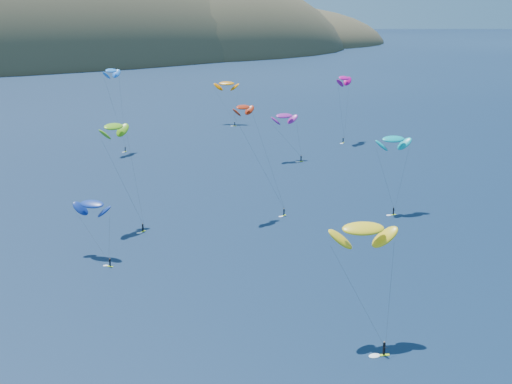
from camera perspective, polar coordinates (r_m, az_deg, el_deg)
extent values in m
ellipsoid|color=#3D3526|center=(642.40, -6.07, 10.29)|extent=(320.00, 220.00, 156.00)
ellipsoid|color=#3D3526|center=(731.31, 1.53, 11.37)|extent=(240.00, 180.00, 84.00)
cube|color=#C8F61B|center=(107.22, 10.18, -12.72)|extent=(1.72, 1.03, 0.09)
cylinder|color=black|center=(106.73, 10.21, -12.23)|extent=(0.39, 0.39, 1.77)
sphere|color=#8C6047|center=(106.26, 10.23, -11.74)|extent=(0.30, 0.30, 0.30)
ellipsoid|color=yellow|center=(107.66, 8.57, -2.91)|extent=(10.94, 7.80, 5.55)
cube|color=#C8F61B|center=(158.25, -9.03, -3.13)|extent=(1.43, 1.09, 0.08)
cylinder|color=black|center=(157.96, -9.05, -2.82)|extent=(0.33, 0.33, 1.52)
sphere|color=#8C6047|center=(157.69, -9.06, -2.52)|extent=(0.26, 0.26, 0.26)
ellipsoid|color=#68B818|center=(160.69, -11.33, 5.16)|extent=(9.31, 7.79, 4.74)
cube|color=#C8F61B|center=(238.19, -10.41, 3.20)|extent=(1.21, 1.06, 0.07)
cylinder|color=black|center=(238.02, -10.42, 3.39)|extent=(0.29, 0.29, 1.34)
sphere|color=#8C6047|center=(237.86, -10.43, 3.57)|extent=(0.23, 0.23, 0.23)
ellipsoid|color=#1F7AE8|center=(239.10, -11.51, 9.50)|extent=(8.85, 8.10, 4.60)
cube|color=#C8F61B|center=(170.85, 10.92, -1.80)|extent=(1.46, 0.64, 0.08)
cylinder|color=black|center=(170.59, 10.94, -1.52)|extent=(0.33, 0.33, 1.51)
sphere|color=#8C6047|center=(170.34, 10.95, -1.24)|extent=(0.25, 0.25, 0.25)
ellipsoid|color=#01A6AC|center=(172.65, 10.94, 4.18)|extent=(9.47, 5.59, 4.97)
cube|color=#C8F61B|center=(220.97, 3.62, 2.46)|extent=(1.53, 0.45, 0.08)
cylinder|color=black|center=(220.75, 3.62, 2.70)|extent=(0.36, 0.36, 1.64)
sphere|color=#8C6047|center=(220.54, 3.63, 2.94)|extent=(0.27, 0.27, 0.27)
ellipsoid|color=#9B1D92|center=(222.32, 2.27, 6.11)|extent=(8.81, 4.12, 4.91)
cube|color=#C8F61B|center=(249.83, 6.97, 3.93)|extent=(1.46, 1.10, 0.08)
cylinder|color=black|center=(249.65, 6.98, 4.13)|extent=(0.34, 0.34, 1.55)
sphere|color=#8C6047|center=(249.47, 6.99, 4.33)|extent=(0.26, 0.26, 0.26)
ellipsoid|color=#C80380|center=(252.59, 7.05, 9.04)|extent=(10.17, 8.44, 5.17)
cube|color=#C8F61B|center=(167.41, 2.25, -1.88)|extent=(1.38, 0.83, 0.07)
cylinder|color=black|center=(167.16, 2.25, -1.61)|extent=(0.31, 0.31, 1.42)
sphere|color=#8C6047|center=(166.91, 2.25, -1.34)|extent=(0.24, 0.24, 0.24)
ellipsoid|color=#AF260C|center=(164.96, -1.04, 6.81)|extent=(7.02, 5.04, 3.56)
cube|color=#C8F61B|center=(139.75, -11.59, -5.85)|extent=(1.07, 1.19, 0.07)
cylinder|color=black|center=(139.47, -11.61, -5.55)|extent=(0.29, 0.29, 1.33)
sphere|color=#8C6047|center=(139.20, -11.62, -5.26)|extent=(0.22, 0.22, 0.22)
ellipsoid|color=navy|center=(144.80, -13.00, -0.94)|extent=(8.02, 8.61, 4.50)
cube|color=#C8F61B|center=(279.69, -1.71, 5.30)|extent=(1.31, 1.10, 0.07)
cylinder|color=black|center=(279.54, -1.71, 5.47)|extent=(0.31, 0.31, 1.43)
sphere|color=#8C6047|center=(279.39, -1.71, 5.64)|extent=(0.24, 0.24, 0.24)
ellipsoid|color=orange|center=(285.72, -2.38, 8.68)|extent=(10.31, 9.18, 5.31)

